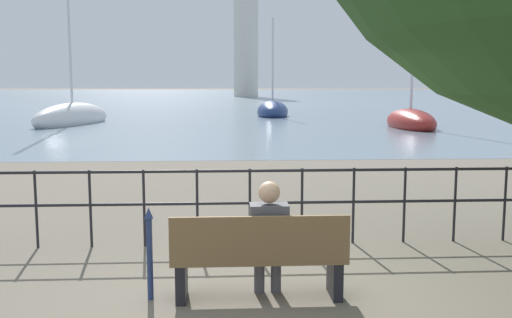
# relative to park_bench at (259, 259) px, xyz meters

# --- Properties ---
(ground_plane) EXTENTS (1000.00, 1000.00, 0.00)m
(ground_plane) POSITION_rel_park_bench_xyz_m (0.00, 0.06, -0.43)
(ground_plane) COLOR #706656
(harbor_water) EXTENTS (600.00, 300.00, 0.01)m
(harbor_water) POSITION_rel_park_bench_xyz_m (0.00, 160.80, -0.43)
(harbor_water) COLOR slate
(harbor_water) RESTS_ON ground_plane
(park_bench) EXTENTS (1.77, 0.45, 0.90)m
(park_bench) POSITION_rel_park_bench_xyz_m (0.00, 0.00, 0.00)
(park_bench) COLOR brown
(park_bench) RESTS_ON ground_plane
(seated_person_left) EXTENTS (0.39, 0.35, 1.21)m
(seated_person_left) POSITION_rel_park_bench_xyz_m (0.10, 0.08, 0.24)
(seated_person_left) COLOR #4C4C51
(seated_person_left) RESTS_ON ground_plane
(promenade_railing) EXTENTS (15.71, 0.04, 1.05)m
(promenade_railing) POSITION_rel_park_bench_xyz_m (-0.00, 2.03, 0.26)
(promenade_railing) COLOR black
(promenade_railing) RESTS_ON ground_plane
(closed_umbrella) EXTENTS (0.09, 0.09, 0.96)m
(closed_umbrella) POSITION_rel_park_bench_xyz_m (-1.10, 0.07, 0.10)
(closed_umbrella) COLOR navy
(closed_umbrella) RESTS_ON ground_plane
(sailboat_0) EXTENTS (2.58, 5.72, 7.32)m
(sailboat_0) POSITION_rel_park_bench_xyz_m (3.13, 34.86, -0.10)
(sailboat_0) COLOR navy
(sailboat_0) RESTS_ON ground_plane
(sailboat_1) EXTENTS (2.12, 5.91, 9.78)m
(sailboat_1) POSITION_rel_park_bench_xyz_m (9.26, 23.26, -0.10)
(sailboat_1) COLOR maroon
(sailboat_1) RESTS_ON ground_plane
(sailboat_3) EXTENTS (3.58, 7.85, 11.53)m
(sailboat_3) POSITION_rel_park_bench_xyz_m (-8.76, 26.76, -0.04)
(sailboat_3) COLOR white
(sailboat_3) RESTS_ON ground_plane
(harbor_lighthouse) EXTENTS (4.70, 4.70, 28.80)m
(harbor_lighthouse) POSITION_rel_park_bench_xyz_m (4.02, 105.34, 12.96)
(harbor_lighthouse) COLOR silver
(harbor_lighthouse) RESTS_ON ground_plane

